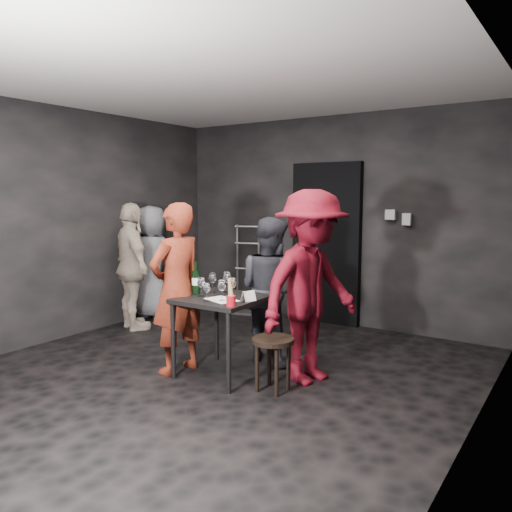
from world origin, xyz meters
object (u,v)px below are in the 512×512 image
Objects in this scene: wine_bottle at (196,281)px; man_maroon at (311,272)px; bystander_cream at (132,263)px; woman_black at (270,291)px; breadstick_cup at (231,293)px; bystander_grey at (152,261)px; stool at (273,348)px; server_red at (176,282)px; hand_truck at (246,297)px; tasting_table at (222,307)px.

man_maroon is at bearing 18.68° from wine_bottle.
man_maroon is 1.19× the size of bystander_cream.
woman_black is 0.73m from man_maroon.
wine_bottle reaches higher than breadstick_cup.
bystander_grey reaches higher than wine_bottle.
stool is at bearing -2.54° from wine_bottle.
bystander_cream is 0.61m from bystander_grey.
woman_black is (-0.45, 0.67, 0.34)m from stool.
bystander_cream reaches higher than stool.
bystander_grey is at bearing 149.12° from breadstick_cup.
man_maroon reaches higher than wine_bottle.
woman_black is 5.60× the size of breadstick_cup.
server_red is 0.97m from woman_black.
bystander_grey is (-0.88, -1.00, 0.57)m from hand_truck.
bystander_cream reaches higher than bystander_grey.
hand_truck is at bearing -135.45° from bystander_grey.
hand_truck is 2.57m from tasting_table.
hand_truck is 2.68× the size of stool.
server_red is (0.85, -2.36, 0.65)m from hand_truck.
man_maroon is at bearing -162.63° from bystander_cream.
man_maroon reaches higher than server_red.
stool is 1.83× the size of breadstick_cup.
server_red is at bearing 66.55° from woman_black.
tasting_table is 0.46m from breadstick_cup.
bystander_cream reaches higher than wine_bottle.
stool is at bearing 35.49° from breadstick_cup.
hand_truck is at bearing -152.85° from server_red.
bystander_cream is at bearing 164.35° from stool.
man_maroon is (0.61, -0.28, 0.29)m from woman_black.
woman_black is (0.15, 0.61, 0.07)m from tasting_table.
bystander_cream is 1.75m from wine_bottle.
woman_black is at bearing -156.91° from bystander_cream.
server_red is 1.70m from bystander_cream.
man_maroon is at bearing 23.94° from tasting_table.
bystander_grey is at bearing -150.51° from hand_truck.
bystander_cream is at bearing 11.90° from woman_black.
wine_bottle is at bearing -85.43° from hand_truck.
bystander_grey reaches higher than woman_black.
tasting_table is at bearing 139.28° from breadstick_cup.
bystander_grey reaches higher than breadstick_cup.
woman_black is 4.60× the size of wine_bottle.
wine_bottle is (1.85, -1.22, 0.07)m from bystander_grey.
man_maroon is at bearing 120.10° from server_red.
server_red is 1.10× the size of bystander_grey.
man_maroon is (2.02, -1.86, 0.78)m from hand_truck.
stool is (1.87, -2.26, 0.15)m from hand_truck.
woman_black reaches higher than wine_bottle.
server_red is 5.58× the size of wine_bottle.
tasting_table is at bearing 129.46° from man_maroon.
wine_bottle is (1.62, -0.66, 0.02)m from bystander_cream.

